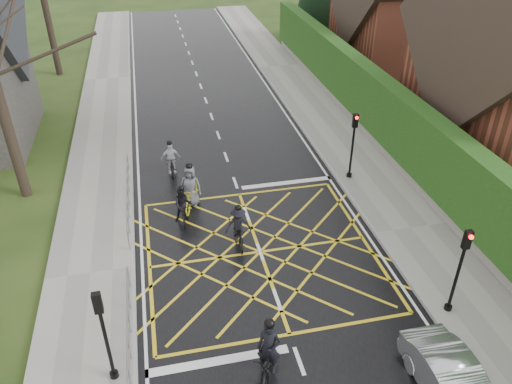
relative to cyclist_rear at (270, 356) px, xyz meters
name	(u,v)px	position (x,y,z in m)	size (l,w,h in m)	color
ground	(260,252)	(0.92, 5.16, -0.64)	(120.00, 120.00, 0.00)	#1F3210
road	(260,252)	(0.92, 5.16, -0.63)	(9.00, 80.00, 0.01)	black
sidewalk_right	(410,229)	(6.92, 5.16, -0.56)	(3.00, 80.00, 0.15)	gray
sidewalk_left	(91,274)	(-5.08, 5.16, -0.56)	(3.00, 80.00, 0.15)	gray
stone_wall	(387,149)	(8.67, 11.16, -0.29)	(0.50, 38.00, 0.70)	slate
hedge	(392,116)	(8.67, 11.16, 1.46)	(0.90, 38.00, 2.80)	#103B12
house_far	(414,5)	(15.67, 23.16, 3.72)	(9.80, 8.80, 10.30)	brown
railing_south	(128,330)	(-3.73, 1.66, 0.14)	(0.05, 5.04, 1.03)	slate
railing_north	(127,192)	(-3.73, 9.16, 0.15)	(0.05, 6.04, 1.03)	slate
traffic_light_ne	(352,147)	(6.02, 9.36, 1.02)	(0.24, 0.31, 3.21)	black
traffic_light_se	(458,273)	(6.02, 0.96, 1.02)	(0.24, 0.31, 3.21)	black
traffic_light_sw	(106,338)	(-4.18, 0.67, 1.02)	(0.24, 0.31, 3.21)	black
cyclist_rear	(270,356)	(0.00, 0.00, 0.00)	(1.47, 2.14, 1.97)	black
cyclist_back	(183,208)	(-1.60, 7.73, -0.03)	(0.76, 1.65, 1.62)	black
cyclist_mid	(239,230)	(0.27, 5.88, -0.03)	(1.00, 1.73, 1.67)	black
cyclist_front	(171,162)	(-1.78, 11.66, -0.03)	(0.89, 1.64, 1.65)	black
cyclist_lead	(191,191)	(-1.17, 8.78, 0.05)	(1.31, 2.16, 1.98)	gold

